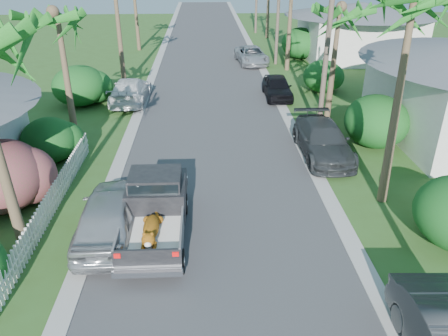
{
  "coord_description": "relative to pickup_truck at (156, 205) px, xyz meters",
  "views": [
    {
      "loc": [
        -0.43,
        -8.3,
        8.66
      ],
      "look_at": [
        0.25,
        6.08,
        1.4
      ],
      "focal_mm": 35.0,
      "sensor_mm": 36.0,
      "label": 1
    }
  ],
  "objects": [
    {
      "name": "house_right_far",
      "position": [
        15.12,
        25.77,
        1.11
      ],
      "size": [
        9.0,
        8.0,
        4.6
      ],
      "color": "silver",
      "rests_on": "ground"
    },
    {
      "name": "palm_l_b",
      "position": [
        -4.68,
        7.77,
        5.14
      ],
      "size": [
        4.4,
        4.4,
        7.4
      ],
      "color": "brown",
      "rests_on": "ground"
    },
    {
      "name": "palm_r_b",
      "position": [
        8.72,
        10.77,
        4.94
      ],
      "size": [
        4.4,
        4.4,
        7.2
      ],
      "color": "brown",
      "rests_on": "ground"
    },
    {
      "name": "utility_pole_b",
      "position": [
        7.72,
        8.77,
        3.59
      ],
      "size": [
        1.6,
        0.26,
        9.0
      ],
      "color": "brown",
      "rests_on": "ground"
    },
    {
      "name": "parked_car_rm",
      "position": [
        7.12,
        5.74,
        -0.26
      ],
      "size": [
        2.15,
        5.17,
        1.49
      ],
      "primitive_type": "imported",
      "rotation": [
        0.0,
        0.0,
        0.01
      ],
      "color": "#2F3334",
      "rests_on": "ground"
    },
    {
      "name": "shrub_r_d",
      "position": [
        10.12,
        25.77,
        0.29
      ],
      "size": [
        3.2,
        3.52,
        2.6
      ],
      "primitive_type": "ellipsoid",
      "color": "#164E1F",
      "rests_on": "ground"
    },
    {
      "name": "pickup_truck",
      "position": [
        0.0,
        0.0,
        0.0
      ],
      "size": [
        1.98,
        5.12,
        2.06
      ],
      "color": "black",
      "rests_on": "ground"
    },
    {
      "name": "shrub_r_c",
      "position": [
        9.62,
        15.77,
        0.04
      ],
      "size": [
        2.6,
        2.86,
        2.1
      ],
      "primitive_type": "ellipsoid",
      "color": "#164E1F",
      "rests_on": "ground"
    },
    {
      "name": "utility_pole_c",
      "position": [
        7.72,
        23.77,
        3.59
      ],
      "size": [
        1.6,
        0.26,
        9.0
      ],
      "color": "brown",
      "rests_on": "ground"
    },
    {
      "name": "road",
      "position": [
        2.12,
        20.77,
        -1.0
      ],
      "size": [
        8.0,
        100.0,
        0.02
      ],
      "primitive_type": "cube",
      "color": "#38383A",
      "rests_on": "ground"
    },
    {
      "name": "shrub_l_c",
      "position": [
        -5.28,
        5.77,
        -0.01
      ],
      "size": [
        2.4,
        2.64,
        2.0
      ],
      "primitive_type": "ellipsoid",
      "color": "#164E1F",
      "rests_on": "ground"
    },
    {
      "name": "parked_car_lf",
      "position": [
        -2.88,
        14.07,
        -0.26
      ],
      "size": [
        2.23,
        5.23,
        1.5
      ],
      "primitive_type": "imported",
      "rotation": [
        0.0,
        0.0,
        3.12
      ],
      "color": "white",
      "rests_on": "ground"
    },
    {
      "name": "parked_car_rd",
      "position": [
        5.72,
        23.96,
        -0.33
      ],
      "size": [
        2.74,
        5.1,
        1.36
      ],
      "primitive_type": "imported",
      "rotation": [
        0.0,
        0.0,
        0.1
      ],
      "color": "#AFB1B7",
      "rests_on": "ground"
    },
    {
      "name": "parked_car_ln",
      "position": [
        -1.48,
        -0.2,
        -0.18
      ],
      "size": [
        2.02,
        4.89,
        1.66
      ],
      "primitive_type": "imported",
      "rotation": [
        0.0,
        0.0,
        3.16
      ],
      "color": "#A4A7AB",
      "rests_on": "ground"
    },
    {
      "name": "ground",
      "position": [
        2.12,
        -4.23,
        -1.01
      ],
      "size": [
        120.0,
        120.0,
        0.0
      ],
      "primitive_type": "plane",
      "color": "#335520",
      "rests_on": "ground"
    },
    {
      "name": "curb_left",
      "position": [
        -2.18,
        20.77,
        -0.98
      ],
      "size": [
        0.6,
        100.0,
        0.06
      ],
      "primitive_type": "cube",
      "color": "#A5A39E",
      "rests_on": "ground"
    },
    {
      "name": "shrub_l_d",
      "position": [
        -5.88,
        13.77,
        0.19
      ],
      "size": [
        3.2,
        3.52,
        2.4
      ],
      "primitive_type": "ellipsoid",
      "color": "#164E1F",
      "rests_on": "ground"
    },
    {
      "name": "picket_fence",
      "position": [
        -3.88,
        1.27,
        -0.51
      ],
      "size": [
        0.1,
        11.0,
        1.0
      ],
      "primitive_type": "cube",
      "color": "white",
      "rests_on": "ground"
    },
    {
      "name": "parked_car_rf",
      "position": [
        6.4,
        14.59,
        -0.31
      ],
      "size": [
        1.66,
        4.09,
        1.39
      ],
      "primitive_type": "imported",
      "rotation": [
        0.0,
        0.0,
        -0.0
      ],
      "color": "black",
      "rests_on": "ground"
    },
    {
      "name": "shrub_r_b",
      "position": [
        9.92,
        6.77,
        0.24
      ],
      "size": [
        3.0,
        3.3,
        2.5
      ],
      "primitive_type": "ellipsoid",
      "color": "#164E1F",
      "rests_on": "ground"
    },
    {
      "name": "shrub_l_b",
      "position": [
        -5.68,
        1.77,
        0.29
      ],
      "size": [
        3.0,
        3.3,
        2.6
      ],
      "primitive_type": "ellipsoid",
      "color": "#C51C5B",
      "rests_on": "ground"
    },
    {
      "name": "curb_right",
      "position": [
        6.42,
        20.77,
        -0.98
      ],
      "size": [
        0.6,
        100.0,
        0.06
      ],
      "primitive_type": "cube",
      "color": "#A5A39E",
      "rests_on": "ground"
    }
  ]
}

